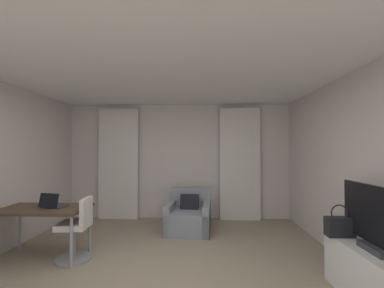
{
  "coord_description": "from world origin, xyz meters",
  "views": [
    {
      "loc": [
        0.48,
        -2.75,
        1.58
      ],
      "look_at": [
        0.35,
        1.25,
        1.66
      ],
      "focal_mm": 23.46,
      "sensor_mm": 36.0,
      "label": 1
    }
  ],
  "objects_px": {
    "tv_flatscreen": "(378,221)",
    "desk_chair": "(77,232)",
    "armchair": "(189,217)",
    "desk": "(44,212)",
    "tv_console": "(380,283)",
    "laptop": "(53,204)",
    "handbag_primary": "(339,226)"
  },
  "relations": [
    {
      "from": "desk_chair",
      "to": "laptop",
      "type": "bearing_deg",
      "value": 170.6
    },
    {
      "from": "desk",
      "to": "desk_chair",
      "type": "distance_m",
      "value": 0.59
    },
    {
      "from": "desk_chair",
      "to": "laptop",
      "type": "distance_m",
      "value": 0.55
    },
    {
      "from": "desk",
      "to": "desk_chair",
      "type": "bearing_deg",
      "value": -6.17
    },
    {
      "from": "desk_chair",
      "to": "laptop",
      "type": "xyz_separation_m",
      "value": [
        -0.39,
        0.06,
        0.38
      ]
    },
    {
      "from": "laptop",
      "to": "tv_console",
      "type": "distance_m",
      "value": 4.07
    },
    {
      "from": "desk_chair",
      "to": "tv_flatscreen",
      "type": "distance_m",
      "value": 3.67
    },
    {
      "from": "laptop",
      "to": "handbag_primary",
      "type": "distance_m",
      "value": 3.81
    },
    {
      "from": "desk_chair",
      "to": "tv_console",
      "type": "xyz_separation_m",
      "value": [
        3.5,
        -1.02,
        -0.11
      ]
    },
    {
      "from": "armchair",
      "to": "desk_chair",
      "type": "xyz_separation_m",
      "value": [
        -1.54,
        -1.35,
        0.13
      ]
    },
    {
      "from": "desk",
      "to": "tv_console",
      "type": "bearing_deg",
      "value": -15.03
    },
    {
      "from": "tv_flatscreen",
      "to": "desk",
      "type": "bearing_deg",
      "value": 165.32
    },
    {
      "from": "tv_flatscreen",
      "to": "laptop",
      "type": "bearing_deg",
      "value": 164.74
    },
    {
      "from": "armchair",
      "to": "desk_chair",
      "type": "relative_size",
      "value": 1.05
    },
    {
      "from": "armchair",
      "to": "laptop",
      "type": "relative_size",
      "value": 2.49
    },
    {
      "from": "laptop",
      "to": "tv_flatscreen",
      "type": "xyz_separation_m",
      "value": [
        3.89,
        -1.06,
        0.1
      ]
    },
    {
      "from": "tv_flatscreen",
      "to": "desk_chair",
      "type": "bearing_deg",
      "value": 164.1
    },
    {
      "from": "handbag_primary",
      "to": "desk_chair",
      "type": "bearing_deg",
      "value": 170.62
    },
    {
      "from": "tv_flatscreen",
      "to": "handbag_primary",
      "type": "distance_m",
      "value": 0.49
    },
    {
      "from": "desk",
      "to": "tv_flatscreen",
      "type": "bearing_deg",
      "value": -14.68
    },
    {
      "from": "armchair",
      "to": "desk",
      "type": "relative_size",
      "value": 0.76
    },
    {
      "from": "desk_chair",
      "to": "handbag_primary",
      "type": "bearing_deg",
      "value": -9.38
    },
    {
      "from": "laptop",
      "to": "tv_console",
      "type": "relative_size",
      "value": 0.29
    },
    {
      "from": "desk_chair",
      "to": "tv_flatscreen",
      "type": "relative_size",
      "value": 0.84
    },
    {
      "from": "desk_chair",
      "to": "handbag_primary",
      "type": "distance_m",
      "value": 3.43
    },
    {
      "from": "laptop",
      "to": "handbag_primary",
      "type": "bearing_deg",
      "value": -9.38
    },
    {
      "from": "tv_console",
      "to": "tv_flatscreen",
      "type": "relative_size",
      "value": 1.21
    },
    {
      "from": "desk",
      "to": "tv_console",
      "type": "relative_size",
      "value": 0.96
    },
    {
      "from": "armchair",
      "to": "tv_console",
      "type": "relative_size",
      "value": 0.72
    },
    {
      "from": "desk",
      "to": "tv_console",
      "type": "height_order",
      "value": "desk"
    },
    {
      "from": "tv_console",
      "to": "desk_chair",
      "type": "bearing_deg",
      "value": 163.71
    },
    {
      "from": "armchair",
      "to": "desk_chair",
      "type": "bearing_deg",
      "value": -138.78
    }
  ]
}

